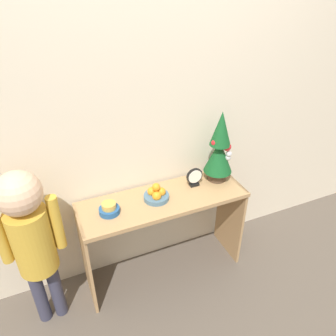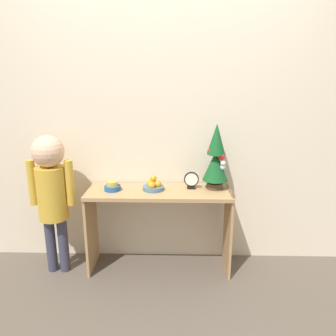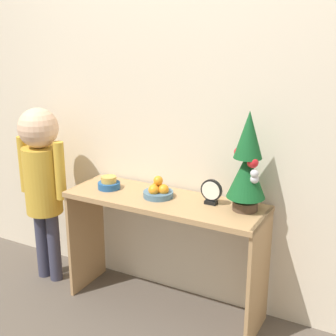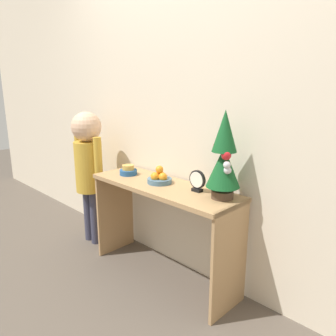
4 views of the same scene
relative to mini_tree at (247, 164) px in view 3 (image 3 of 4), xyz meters
name	(u,v)px [view 3 (image 3 of 4)]	position (x,y,z in m)	size (l,w,h in m)	color
ground_plane	(149,323)	(-0.46, -0.25, -0.96)	(12.00, 12.00, 0.00)	brown
back_wall	(184,97)	(-0.46, 0.18, 0.29)	(7.00, 0.05, 2.50)	beige
console_table	(164,224)	(-0.46, -0.06, -0.42)	(1.17, 0.38, 0.70)	tan
mini_tree	(247,164)	(0.00, 0.00, 0.00)	(0.21, 0.21, 0.54)	#4C3828
fruit_bowl	(158,191)	(-0.50, -0.05, -0.22)	(0.17, 0.17, 0.13)	#476B84
singing_bowl	(109,183)	(-0.83, -0.07, -0.23)	(0.13, 0.13, 0.08)	#235189
desk_clock	(211,192)	(-0.19, -0.01, -0.19)	(0.12, 0.04, 0.14)	black
child_figure	(42,172)	(-1.31, -0.12, -0.21)	(0.37, 0.25, 1.16)	#38384C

